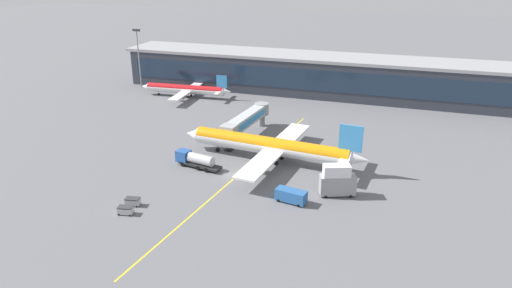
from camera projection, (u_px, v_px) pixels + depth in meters
ground_plane at (233, 175)px, 96.87m from camera, size 700.00×700.00×0.00m
apron_lead_in_line at (241, 172)px, 98.28m from camera, size 9.29×79.53×0.01m
terminal_building at (364, 78)px, 150.62m from camera, size 167.69×18.16×12.94m
main_airliner at (271, 146)px, 102.47m from camera, size 43.87×34.96×11.00m
jet_bridge at (247, 119)px, 116.82m from camera, size 5.79×23.04×6.33m
fuel_tanker at (196, 160)px, 100.16m from camera, size 11.07×4.42×3.25m
catering_lift at (337, 181)px, 87.51m from camera, size 7.24×4.73×6.30m
lavatory_truck at (290, 195)px, 85.54m from camera, size 6.12×3.32×2.50m
baggage_cart_0 at (126, 210)px, 81.69m from camera, size 2.88×2.02×1.48m
baggage_cart_1 at (133, 201)px, 84.63m from camera, size 2.88×2.02×1.48m
commuter_jet_far at (186, 89)px, 152.01m from camera, size 31.87×25.36×8.00m
apron_light_mast_0 at (138, 53)px, 160.52m from camera, size 2.80×0.50×20.49m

